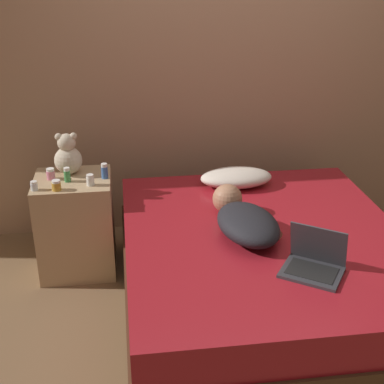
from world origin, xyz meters
name	(u,v)px	position (x,y,z in m)	size (l,w,h in m)	color
ground_plane	(260,308)	(0.00, 0.00, 0.00)	(12.00, 12.00, 0.00)	brown
wall_back	(228,58)	(0.00, 1.21, 1.30)	(8.00, 0.06, 2.60)	tan
bed	(263,272)	(0.00, 0.00, 0.26)	(1.63, 1.87, 0.53)	#4C331E
nightstand	(76,225)	(-1.12, 0.63, 0.33)	(0.49, 0.45, 0.67)	tan
pillow	(236,178)	(-0.02, 0.69, 0.59)	(0.49, 0.28, 0.12)	beige
person_lying	(244,219)	(-0.12, 0.04, 0.61)	(0.40, 0.69, 0.18)	black
laptop	(314,262)	(0.14, -0.41, 0.58)	(0.37, 0.36, 0.24)	#333338
teddy_bear	(68,156)	(-1.14, 0.72, 0.79)	(0.18, 0.18, 0.28)	beige
bottle_blue	(104,171)	(-0.91, 0.61, 0.72)	(0.04, 0.04, 0.10)	#3866B2
bottle_clear	(34,186)	(-1.34, 0.48, 0.70)	(0.04, 0.04, 0.06)	silver
bottle_green	(67,175)	(-1.14, 0.59, 0.71)	(0.04, 0.04, 0.09)	#3D8E4C
bottle_pink	(51,174)	(-1.25, 0.64, 0.70)	(0.05, 0.05, 0.07)	pink
bottle_amber	(56,185)	(-1.20, 0.46, 0.70)	(0.06, 0.06, 0.07)	gold
bottle_white	(90,180)	(-1.00, 0.50, 0.70)	(0.05, 0.05, 0.07)	white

